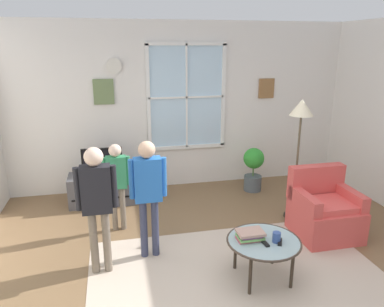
{
  "coord_description": "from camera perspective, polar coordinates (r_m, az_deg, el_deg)",
  "views": [
    {
      "loc": [
        -1.16,
        -3.26,
        2.41
      ],
      "look_at": [
        -0.22,
        0.97,
        1.11
      ],
      "focal_mm": 34.18,
      "sensor_mm": 36.0,
      "label": 1
    }
  ],
  "objects": [
    {
      "name": "armchair",
      "position": [
        5.11,
        19.91,
        -8.45
      ],
      "size": [
        0.76,
        0.74,
        0.87
      ],
      "color": "#D14C47",
      "rests_on": "ground_plane"
    },
    {
      "name": "coffee_table",
      "position": [
        3.99,
        11.11,
        -13.5
      ],
      "size": [
        0.78,
        0.78,
        0.45
      ],
      "color": "#99B2B7",
      "rests_on": "ground_plane"
    },
    {
      "name": "remote_near_cup",
      "position": [
        3.92,
        11.29,
        -13.51
      ],
      "size": [
        0.05,
        0.14,
        0.02
      ],
      "primitive_type": "cube",
      "rotation": [
        0.0,
        0.0,
        0.07
      ],
      "color": "black",
      "rests_on": "coffee_table"
    },
    {
      "name": "potted_plant_by_window",
      "position": [
        6.27,
        9.55,
        -2.09
      ],
      "size": [
        0.35,
        0.35,
        0.75
      ],
      "color": "#4C565B",
      "rests_on": "ground_plane"
    },
    {
      "name": "tv_stand",
      "position": [
        5.94,
        -13.55,
        -5.33
      ],
      "size": [
        1.06,
        0.47,
        0.47
      ],
      "color": "#4C4C51",
      "rests_on": "ground_plane"
    },
    {
      "name": "floor_lamp",
      "position": [
        5.16,
        16.61,
        5.07
      ],
      "size": [
        0.32,
        0.32,
        1.71
      ],
      "color": "black",
      "rests_on": "ground_plane"
    },
    {
      "name": "person_black_shirt",
      "position": [
        3.94,
        -14.65,
        -6.53
      ],
      "size": [
        0.43,
        0.19,
        1.42
      ],
      "color": "#726656",
      "rests_on": "ground_plane"
    },
    {
      "name": "area_rug",
      "position": [
        4.28,
        6.72,
        -17.64
      ],
      "size": [
        3.18,
        1.87,
        0.01
      ],
      "primitive_type": "cube",
      "color": "#C6B29E",
      "rests_on": "ground_plane"
    },
    {
      "name": "ground_plane",
      "position": [
        4.22,
        6.05,
        -18.43
      ],
      "size": [
        6.34,
        6.16,
        0.02
      ],
      "primitive_type": "cube",
      "color": "brown"
    },
    {
      "name": "person_green_shirt",
      "position": [
        4.87,
        -11.68,
        -3.65
      ],
      "size": [
        0.36,
        0.16,
        1.19
      ],
      "color": "#726656",
      "rests_on": "ground_plane"
    },
    {
      "name": "back_wall",
      "position": [
        6.28,
        -1.76,
        7.42
      ],
      "size": [
        5.74,
        0.17,
        2.79
      ],
      "color": "silver",
      "rests_on": "ground_plane"
    },
    {
      "name": "television",
      "position": [
        5.78,
        -13.85,
        -1.12
      ],
      "size": [
        0.61,
        0.08,
        0.43
      ],
      "color": "#4C4C4C",
      "rests_on": "tv_stand"
    },
    {
      "name": "remote_near_books",
      "position": [
        3.97,
        13.55,
        -13.25
      ],
      "size": [
        0.1,
        0.14,
        0.02
      ],
      "primitive_type": "cube",
      "rotation": [
        0.0,
        0.0,
        -0.47
      ],
      "color": "black",
      "rests_on": "coffee_table"
    },
    {
      "name": "cup",
      "position": [
        3.95,
        13.06,
        -12.61
      ],
      "size": [
        0.09,
        0.09,
        0.11
      ],
      "primitive_type": "cylinder",
      "color": "#334C8C",
      "rests_on": "coffee_table"
    },
    {
      "name": "book_stack",
      "position": [
        3.95,
        9.07,
        -12.45
      ],
      "size": [
        0.28,
        0.2,
        0.1
      ],
      "color": "#C15261",
      "rests_on": "coffee_table"
    },
    {
      "name": "person_blue_shirt",
      "position": [
        4.15,
        -6.89,
        -5.1
      ],
      "size": [
        0.42,
        0.19,
        1.4
      ],
      "color": "#333851",
      "rests_on": "ground_plane"
    }
  ]
}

